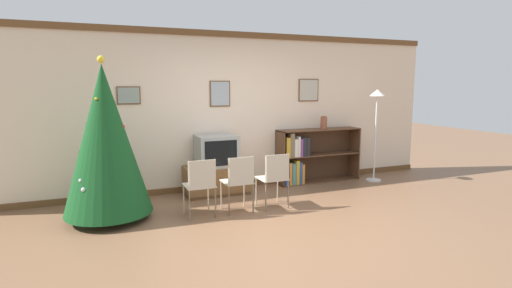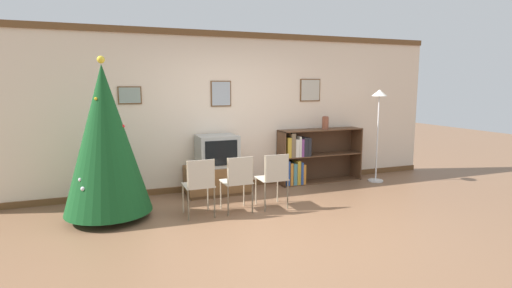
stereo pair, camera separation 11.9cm
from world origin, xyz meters
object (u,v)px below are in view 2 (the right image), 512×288
folding_chair_center (238,180)px  folding_chair_right (274,177)px  bookshelf (306,157)px  folding_chair_left (200,184)px  tv_console (217,180)px  christmas_tree (105,140)px  standing_lamp (379,111)px  television (217,151)px  vase (325,123)px

folding_chair_center → folding_chair_right: 0.55m
folding_chair_center → bookshelf: bearing=34.6°
folding_chair_left → tv_console: bearing=62.8°
christmas_tree → tv_console: 2.04m
standing_lamp → television: bearing=175.0°
christmas_tree → vase: size_ratio=9.08×
television → folding_chair_right: bearing=-62.7°
bookshelf → standing_lamp: 1.59m
tv_console → folding_chair_center: (-0.00, -1.08, 0.24)m
standing_lamp → folding_chair_left: bearing=-167.1°
vase → folding_chair_right: bearing=-143.4°
folding_chair_left → folding_chair_right: same height
folding_chair_center → folding_chair_right: same height
television → folding_chair_right: 1.24m
folding_chair_left → folding_chair_center: 0.55m
television → vase: vase is taller
folding_chair_left → vase: (2.64, 1.14, 0.64)m
standing_lamp → bookshelf: bearing=164.0°
television → folding_chair_center: size_ratio=0.79×
tv_console → television: 0.49m
folding_chair_left → vase: vase is taller
tv_console → folding_chair_center: bearing=-90.0°
christmas_tree → folding_chair_center: size_ratio=2.66×
folding_chair_right → standing_lamp: standing_lamp is taller
folding_chair_left → folding_chair_center: same height
bookshelf → folding_chair_left: bearing=-152.5°
folding_chair_left → bookshelf: bookshelf is taller
tv_console → folding_chair_right: size_ratio=1.29×
christmas_tree → television: (1.72, 0.68, -0.36)m
tv_console → folding_chair_right: bearing=-62.8°
christmas_tree → folding_chair_right: (2.28, -0.40, -0.61)m
christmas_tree → folding_chair_left: christmas_tree is taller
folding_chair_right → bookshelf: bookshelf is taller
television → bookshelf: size_ratio=0.40×
bookshelf → folding_chair_right: bearing=-134.5°
tv_console → christmas_tree: bearing=-158.5°
christmas_tree → folding_chair_center: (1.72, -0.40, -0.61)m
bookshelf → standing_lamp: bearing=-16.0°
tv_console → folding_chair_left: 1.24m
bookshelf → standing_lamp: size_ratio=0.94×
tv_console → vase: size_ratio=4.40×
folding_chair_left → bookshelf: bearing=27.5°
folding_chair_left → vase: size_ratio=3.41×
folding_chair_center → television: bearing=90.0°
tv_console → folding_chair_left: bearing=-117.2°
christmas_tree → standing_lamp: bearing=5.0°
tv_console → television: television is taller
christmas_tree → vase: (3.81, 0.74, 0.03)m
christmas_tree → vase: christmas_tree is taller
tv_console → standing_lamp: bearing=-5.0°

